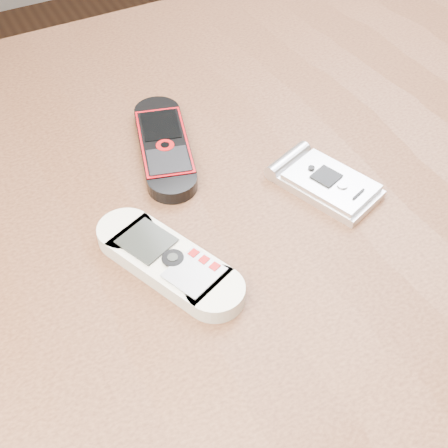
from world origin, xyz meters
TOP-DOWN VIEW (x-y plane):
  - table at (0.00, 0.00)m, footprint 1.20×0.80m
  - nokia_white at (-0.05, -0.01)m, footprint 0.10×0.15m
  - nokia_black_red at (0.00, 0.12)m, footprint 0.08×0.15m
  - motorola_razr at (0.11, 0.00)m, footprint 0.08×0.11m

SIDE VIEW (x-z plane):
  - table at x=0.00m, z-range 0.27..1.02m
  - nokia_black_red at x=0.00m, z-range 0.75..0.76m
  - motorola_razr at x=0.11m, z-range 0.75..0.77m
  - nokia_white at x=-0.05m, z-range 0.75..0.77m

